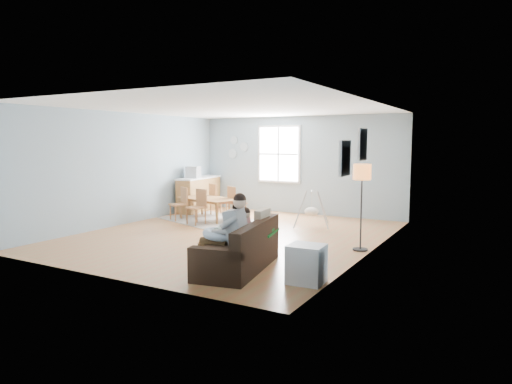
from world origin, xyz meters
The scene contains 22 objects.
room centered at (0.00, 0.00, 2.42)m, with size 8.40×9.40×3.90m.
window centered at (-0.60, 3.46, 1.65)m, with size 1.32×0.08×1.62m.
pictures centered at (2.97, -1.05, 1.85)m, with size 0.05×1.34×0.74m.
wall_plates centered at (-2.00, 3.47, 1.83)m, with size 0.67×0.02×0.66m.
sofa centered at (1.53, -2.15, 0.27)m, with size 1.14×1.99×0.76m.
green_throw centered at (1.34, -1.55, 0.48)m, with size 0.86×0.71×0.04m, color #155D19.
beige_pillow centered at (1.63, -1.63, 0.68)m, with size 0.12×0.43×0.43m, color #BDAC90.
father centered at (1.46, -2.43, 0.66)m, with size 0.92×0.51×1.24m.
nursing_pillow centered at (1.32, -2.46, 0.59)m, with size 0.50×0.50×0.14m, color #AFC2DB.
infant centered at (1.32, -2.43, 0.67)m, with size 0.20×0.35×0.13m.
toddler centered at (1.43, -1.99, 0.65)m, with size 0.50×0.25×0.78m.
floor_lamp centered at (2.80, 0.01, 1.32)m, with size 0.32×0.32×1.59m.
storage_cube centered at (2.69, -2.29, 0.27)m, with size 0.52×0.47×0.55m.
rug centered at (-1.60, 1.40, 0.01)m, with size 2.27×1.73×0.01m, color gray.
dining_table centered at (-1.60, 1.40, 0.28)m, with size 1.59×0.89×0.56m, color brown.
chair_sw centered at (-2.17, 1.00, 0.47)m, with size 0.51×0.51×0.84m.
chair_se centered at (-1.41, 0.73, 0.48)m, with size 0.46×0.46×0.85m.
chair_nw centered at (-1.80, 2.06, 0.49)m, with size 0.53×0.53×0.87m.
chair_ne centered at (-1.03, 1.79, 0.48)m, with size 0.52×0.52×0.86m.
counter centered at (-2.70, 2.50, 0.50)m, with size 0.70×1.80×0.98m.
monitor centered at (-2.65, 2.17, 1.15)m, with size 0.41×0.40×0.33m.
baby_swing centered at (1.09, 1.81, 0.38)m, with size 1.05×1.06×0.83m.
Camera 1 is at (5.15, -8.13, 1.99)m, focal length 32.00 mm.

